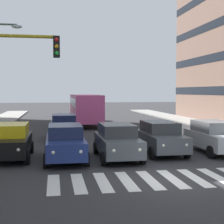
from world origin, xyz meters
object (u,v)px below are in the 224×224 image
at_px(car_5, 11,141).
at_px(bus_behind_traffic, 85,106).
at_px(car_1, 214,136).
at_px(car_2, 160,137).
at_px(car_4, 65,142).
at_px(car_row2_0, 64,126).
at_px(car_3, 117,141).

distance_m(car_5, bus_behind_traffic, 17.50).
relative_size(car_1, car_2, 1.00).
relative_size(car_4, car_row2_0, 1.00).
xyz_separation_m(car_2, car_5, (7.76, 0.02, 0.00)).
height_order(car_1, car_3, same).
bearing_deg(car_row2_0, car_1, 139.61).
relative_size(car_2, car_4, 1.00).
height_order(car_4, car_row2_0, same).
height_order(car_3, bus_behind_traffic, bus_behind_traffic).
distance_m(car_3, car_4, 2.57).
bearing_deg(car_3, car_5, -9.98).
relative_size(car_2, car_3, 1.00).
bearing_deg(car_2, car_row2_0, -52.85).
bearing_deg(car_2, car_3, 20.34).
xyz_separation_m(car_2, car_4, (5.11, 0.96, 0.00)).
xyz_separation_m(car_1, car_4, (8.09, 0.75, 0.00)).
xyz_separation_m(car_3, bus_behind_traffic, (-0.00, -17.60, 0.97)).
distance_m(car_5, car_row2_0, 7.14).
relative_size(car_1, car_3, 1.00).
distance_m(car_3, car_row2_0, 7.87).
bearing_deg(car_5, car_2, -179.84).
bearing_deg(car_2, car_4, 10.63).
bearing_deg(car_4, bus_behind_traffic, -98.31).
distance_m(car_4, bus_behind_traffic, 17.83).
distance_m(car_1, bus_behind_traffic, 17.77).
bearing_deg(car_1, car_row2_0, -40.39).
bearing_deg(car_2, bus_behind_traffic, -81.33).
bearing_deg(car_3, car_1, -172.42).
height_order(car_4, bus_behind_traffic, bus_behind_traffic).
bearing_deg(car_row2_0, car_3, 107.92).
bearing_deg(car_5, car_4, 160.53).
height_order(car_4, car_5, same).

